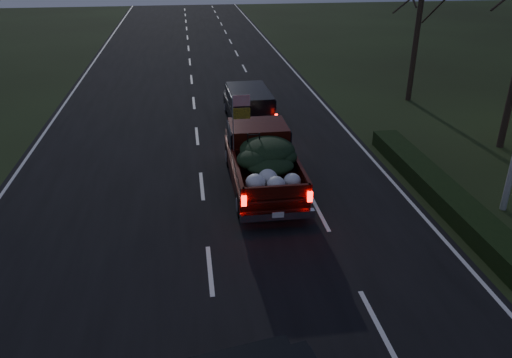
{
  "coord_description": "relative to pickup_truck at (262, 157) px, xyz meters",
  "views": [
    {
      "loc": [
        -0.31,
        -10.77,
        7.78
      ],
      "look_at": [
        1.59,
        2.63,
        1.3
      ],
      "focal_mm": 35.0,
      "sensor_mm": 36.0,
      "label": 1
    }
  ],
  "objects": [
    {
      "name": "hedge_row",
      "position": [
        5.7,
        -1.74,
        -0.8
      ],
      "size": [
        1.0,
        10.0,
        0.6
      ],
      "primitive_type": "cube",
      "color": "black",
      "rests_on": "ground"
    },
    {
      "name": "pickup_truck",
      "position": [
        0.0,
        0.0,
        0.0
      ],
      "size": [
        2.17,
        5.62,
        2.94
      ],
      "rotation": [
        0.0,
        0.0,
        -0.0
      ],
      "color": "#3B0E08",
      "rests_on": "ground"
    },
    {
      "name": "lead_suv",
      "position": [
        0.41,
        6.73,
        -0.11
      ],
      "size": [
        2.01,
        4.6,
        1.31
      ],
      "rotation": [
        0.0,
        0.0,
        0.03
      ],
      "color": "black",
      "rests_on": "ground"
    },
    {
      "name": "road_asphalt",
      "position": [
        -2.1,
        -4.74,
        -1.09
      ],
      "size": [
        14.0,
        120.0,
        0.02
      ],
      "primitive_type": "cube",
      "color": "black",
      "rests_on": "ground"
    },
    {
      "name": "ground",
      "position": [
        -2.1,
        -4.74,
        -1.1
      ],
      "size": [
        120.0,
        120.0,
        0.0
      ],
      "primitive_type": "plane",
      "color": "black",
      "rests_on": "ground"
    }
  ]
}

